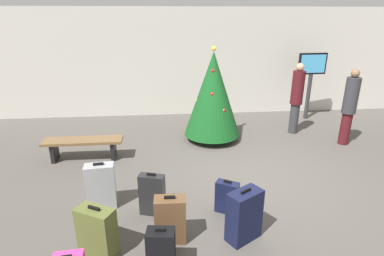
{
  "coord_description": "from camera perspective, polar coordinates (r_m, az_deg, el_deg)",
  "views": [
    {
      "loc": [
        -1.62,
        -5.32,
        3.05
      ],
      "look_at": [
        -1.09,
        0.47,
        0.9
      ],
      "focal_mm": 28.73,
      "sensor_mm": 36.0,
      "label": 1
    }
  ],
  "objects": [
    {
      "name": "traveller_0",
      "position": [
        8.62,
        18.85,
        5.51
      ],
      "size": [
        0.35,
        0.35,
        1.89
      ],
      "color": "#333338",
      "rests_on": "ground_plane"
    },
    {
      "name": "suitcase_0",
      "position": [
        4.47,
        -17.22,
        -17.91
      ],
      "size": [
        0.56,
        0.46,
        0.74
      ],
      "color": "#59602D",
      "rests_on": "ground_plane"
    },
    {
      "name": "flight_info_kiosk",
      "position": [
        9.93,
        21.24,
        9.37
      ],
      "size": [
        0.86,
        0.14,
        2.0
      ],
      "color": "#333338",
      "rests_on": "ground_plane"
    },
    {
      "name": "suitcase_1",
      "position": [
        5.13,
        6.51,
        -12.65
      ],
      "size": [
        0.4,
        0.33,
        0.58
      ],
      "color": "#141938",
      "rests_on": "ground_plane"
    },
    {
      "name": "suitcase_3",
      "position": [
        5.38,
        -16.56,
        -10.29
      ],
      "size": [
        0.49,
        0.28,
        0.81
      ],
      "color": "#9EA0A5",
      "rests_on": "ground_plane"
    },
    {
      "name": "ground_plane",
      "position": [
        6.34,
        10.38,
        -8.82
      ],
      "size": [
        16.0,
        16.0,
        0.0
      ],
      "primitive_type": "plane",
      "color": "#514C47"
    },
    {
      "name": "suitcase_6",
      "position": [
        4.57,
        9.66,
        -15.75
      ],
      "size": [
        0.56,
        0.49,
        0.81
      ],
      "color": "#141938",
      "rests_on": "ground_plane"
    },
    {
      "name": "holiday_tree",
      "position": [
        7.66,
        3.89,
        6.28
      ],
      "size": [
        1.41,
        1.41,
        2.36
      ],
      "color": "#4C3319",
      "rests_on": "ground_plane"
    },
    {
      "name": "back_wall",
      "position": [
        9.89,
        4.33,
        12.05
      ],
      "size": [
        16.0,
        0.2,
        3.28
      ],
      "primitive_type": "cube",
      "color": "beige",
      "rests_on": "ground_plane"
    },
    {
      "name": "suitcase_7",
      "position": [
        4.51,
        -4.06,
        -16.62
      ],
      "size": [
        0.44,
        0.25,
        0.73
      ],
      "color": "brown",
      "rests_on": "ground_plane"
    },
    {
      "name": "suitcase_2",
      "position": [
        4.1,
        -5.76,
        -21.85
      ],
      "size": [
        0.37,
        0.26,
        0.65
      ],
      "color": "black",
      "rests_on": "ground_plane"
    },
    {
      "name": "traveller_1",
      "position": [
        8.33,
        27.19,
        3.74
      ],
      "size": [
        0.37,
        0.37,
        1.87
      ],
      "color": "#4C1419",
      "rests_on": "ground_plane"
    },
    {
      "name": "waiting_bench",
      "position": [
        7.19,
        -19.51,
        -2.84
      ],
      "size": [
        1.71,
        0.44,
        0.48
      ],
      "color": "brown",
      "rests_on": "ground_plane"
    },
    {
      "name": "suitcase_5",
      "position": [
        5.05,
        -7.39,
        -12.19
      ],
      "size": [
        0.43,
        0.27,
        0.74
      ],
      "color": "#232326",
      "rests_on": "ground_plane"
    }
  ]
}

